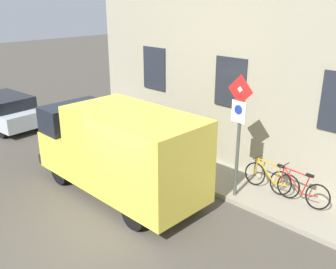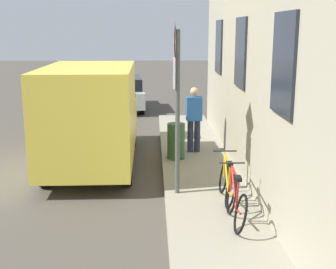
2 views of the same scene
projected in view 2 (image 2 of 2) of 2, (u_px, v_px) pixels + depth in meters
ground_plane at (16, 179)px, 10.35m from camera, size 80.00×80.00×0.00m
sidewalk_slab at (200, 174)px, 10.47m from camera, size 1.71×14.06×0.14m
sign_post_stacked at (176, 84)px, 8.61m from camera, size 0.17×0.56×3.22m
delivery_van at (93, 112)px, 11.18m from camera, size 2.05×5.35×2.50m
parked_hatchback at (122, 92)px, 19.23m from camera, size 2.07×4.13×1.38m
bicycle_red at (235, 199)px, 7.72m from camera, size 0.46×1.71×0.89m
bicycle_orange at (228, 184)px, 8.51m from camera, size 0.46×1.71×0.89m
pedestrian at (194, 117)px, 11.95m from camera, size 0.41×0.28×1.72m
litter_bin at (176, 141)px, 11.39m from camera, size 0.44×0.44×0.90m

